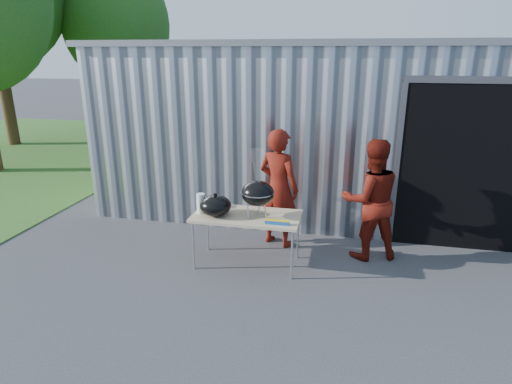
% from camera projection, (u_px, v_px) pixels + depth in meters
% --- Properties ---
extents(ground, '(80.00, 80.00, 0.00)m').
position_uv_depth(ground, '(240.00, 279.00, 5.77)').
color(ground, '#363638').
extents(building, '(8.20, 6.20, 3.10)m').
position_uv_depth(building, '(331.00, 118.00, 9.36)').
color(building, silver).
rests_on(building, ground).
extents(grass_patch, '(10.00, 12.00, 0.02)m').
position_uv_depth(grass_patch, '(5.00, 151.00, 13.16)').
color(grass_patch, '#2D591E').
rests_on(grass_patch, ground).
extents(tree_far, '(3.51, 3.51, 5.81)m').
position_uv_depth(tree_far, '(117.00, 25.00, 14.26)').
color(tree_far, '#442D19').
rests_on(tree_far, ground).
extents(folding_table, '(1.50, 0.75, 0.75)m').
position_uv_depth(folding_table, '(247.00, 218.00, 5.98)').
color(folding_table, tan).
rests_on(folding_table, ground).
extents(kettle_grill, '(0.46, 0.46, 0.94)m').
position_uv_depth(kettle_grill, '(258.00, 188.00, 5.78)').
color(kettle_grill, black).
rests_on(kettle_grill, folding_table).
extents(grill_lid, '(0.44, 0.44, 0.32)m').
position_uv_depth(grill_lid, '(215.00, 205.00, 5.92)').
color(grill_lid, black).
rests_on(grill_lid, folding_table).
extents(paper_towels, '(0.12, 0.12, 0.28)m').
position_uv_depth(paper_towels, '(201.00, 203.00, 6.01)').
color(paper_towels, white).
rests_on(paper_towels, folding_table).
extents(white_tub, '(0.20, 0.15, 0.10)m').
position_uv_depth(white_tub, '(214.00, 203.00, 6.28)').
color(white_tub, white).
rests_on(white_tub, folding_table).
extents(foil_box, '(0.32, 0.05, 0.06)m').
position_uv_depth(foil_box, '(277.00, 222.00, 5.64)').
color(foil_box, '#184E9C').
rests_on(foil_box, folding_table).
extents(person_cook, '(0.79, 0.67, 1.85)m').
position_uv_depth(person_cook, '(278.00, 188.00, 6.57)').
color(person_cook, '#5B130A').
rests_on(person_cook, ground).
extents(person_bystander, '(1.02, 0.90, 1.78)m').
position_uv_depth(person_bystander, '(371.00, 200.00, 6.16)').
color(person_bystander, '#5B130A').
rests_on(person_bystander, ground).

